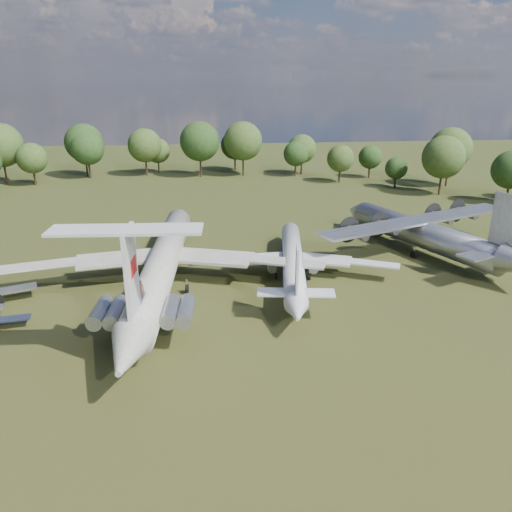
{
  "coord_description": "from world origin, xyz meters",
  "views": [
    {
      "loc": [
        4.96,
        -59.11,
        26.34
      ],
      "look_at": [
        11.28,
        -0.51,
        5.0
      ],
      "focal_mm": 35.0,
      "sensor_mm": 36.0,
      "label": 1
    }
  ],
  "objects_px": {
    "an12_transport": "(422,237)",
    "person_on_il62": "(140,289)",
    "tu104_jet": "(293,264)",
    "il62_airliner": "(163,268)"
  },
  "relations": [
    {
      "from": "an12_transport",
      "to": "person_on_il62",
      "type": "distance_m",
      "value": 47.21
    },
    {
      "from": "an12_transport",
      "to": "person_on_il62",
      "type": "bearing_deg",
      "value": -171.38
    },
    {
      "from": "tu104_jet",
      "to": "an12_transport",
      "type": "xyz_separation_m",
      "value": [
        21.8,
        7.56,
        0.73
      ]
    },
    {
      "from": "tu104_jet",
      "to": "person_on_il62",
      "type": "relative_size",
      "value": 19.79
    },
    {
      "from": "an12_transport",
      "to": "person_on_il62",
      "type": "height_order",
      "value": "person_on_il62"
    },
    {
      "from": "il62_airliner",
      "to": "tu104_jet",
      "type": "height_order",
      "value": "il62_airliner"
    },
    {
      "from": "il62_airliner",
      "to": "person_on_il62",
      "type": "height_order",
      "value": "person_on_il62"
    },
    {
      "from": "il62_airliner",
      "to": "tu104_jet",
      "type": "xyz_separation_m",
      "value": [
        17.47,
        1.64,
        -0.79
      ]
    },
    {
      "from": "il62_airliner",
      "to": "tu104_jet",
      "type": "relative_size",
      "value": 1.44
    },
    {
      "from": "an12_transport",
      "to": "il62_airliner",
      "type": "bearing_deg",
      "value": 170.6
    }
  ]
}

